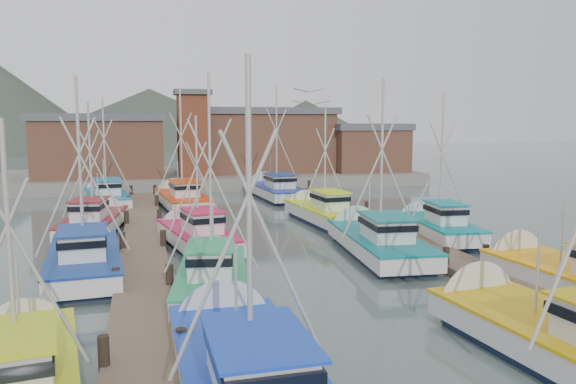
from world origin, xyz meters
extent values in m
plane|color=#546562|center=(0.00, 0.00, 0.00)|extent=(260.00, 260.00, 0.00)
cube|color=brown|center=(-7.00, 4.00, 0.20)|extent=(2.20, 46.00, 0.40)
cylinder|color=black|center=(-8.00, -9.00, 0.45)|extent=(0.30, 0.30, 1.50)
cylinder|color=black|center=(-8.00, -2.00, 0.45)|extent=(0.30, 0.30, 1.50)
cylinder|color=black|center=(-8.00, 5.00, 0.45)|extent=(0.30, 0.30, 1.50)
cylinder|color=black|center=(-8.00, 12.00, 0.45)|extent=(0.30, 0.30, 1.50)
cylinder|color=black|center=(-8.00, 19.00, 0.45)|extent=(0.30, 0.30, 1.50)
cylinder|color=black|center=(-8.00, 26.00, 0.45)|extent=(0.30, 0.30, 1.50)
cylinder|color=black|center=(-6.00, -9.00, 0.45)|extent=(0.30, 0.30, 1.50)
cylinder|color=black|center=(-6.00, -2.00, 0.45)|extent=(0.30, 0.30, 1.50)
cylinder|color=black|center=(-6.00, 5.00, 0.45)|extent=(0.30, 0.30, 1.50)
cylinder|color=black|center=(-6.00, 12.00, 0.45)|extent=(0.30, 0.30, 1.50)
cylinder|color=black|center=(-6.00, 19.00, 0.45)|extent=(0.30, 0.30, 1.50)
cylinder|color=black|center=(-6.00, 26.00, 0.45)|extent=(0.30, 0.30, 1.50)
cube|color=brown|center=(7.00, 4.00, 0.20)|extent=(2.20, 46.00, 0.40)
cylinder|color=black|center=(6.00, -9.00, 0.45)|extent=(0.30, 0.30, 1.50)
cylinder|color=black|center=(6.00, -2.00, 0.45)|extent=(0.30, 0.30, 1.50)
cylinder|color=black|center=(6.00, 5.00, 0.45)|extent=(0.30, 0.30, 1.50)
cylinder|color=black|center=(6.00, 12.00, 0.45)|extent=(0.30, 0.30, 1.50)
cylinder|color=black|center=(6.00, 19.00, 0.45)|extent=(0.30, 0.30, 1.50)
cylinder|color=black|center=(6.00, 26.00, 0.45)|extent=(0.30, 0.30, 1.50)
cylinder|color=black|center=(8.00, -2.00, 0.45)|extent=(0.30, 0.30, 1.50)
cylinder|color=black|center=(8.00, 5.00, 0.45)|extent=(0.30, 0.30, 1.50)
cylinder|color=black|center=(8.00, 12.00, 0.45)|extent=(0.30, 0.30, 1.50)
cylinder|color=black|center=(8.00, 19.00, 0.45)|extent=(0.30, 0.30, 1.50)
cylinder|color=black|center=(8.00, 26.00, 0.45)|extent=(0.30, 0.30, 1.50)
cube|color=gray|center=(0.00, 37.00, 0.60)|extent=(44.00, 16.00, 1.20)
cube|color=brown|center=(-11.00, 35.00, 3.95)|extent=(12.00, 8.00, 5.50)
cube|color=#55555A|center=(-11.00, 35.00, 7.05)|extent=(12.72, 8.48, 0.70)
cube|color=brown|center=(6.00, 37.00, 4.30)|extent=(14.00, 9.00, 6.20)
cube|color=#55555A|center=(6.00, 37.00, 7.75)|extent=(14.84, 9.54, 0.70)
cube|color=brown|center=(17.00, 34.00, 3.45)|extent=(8.00, 6.00, 4.50)
cube|color=#55555A|center=(17.00, 34.00, 6.05)|extent=(8.48, 6.36, 0.70)
cube|color=brown|center=(-2.00, 33.00, 5.20)|extent=(3.00, 3.00, 8.00)
cube|color=#55555A|center=(-2.00, 33.00, 9.45)|extent=(3.60, 3.60, 0.50)
cone|color=#454E41|center=(-5.00, 130.00, 0.00)|extent=(140.00, 140.00, 30.00)
cone|color=#454E41|center=(35.00, 120.00, 0.00)|extent=(90.00, 90.00, 24.00)
cube|color=silver|center=(-4.60, -11.49, 0.70)|extent=(3.14, 9.38, 0.80)
cube|color=blue|center=(-4.60, -11.49, 1.08)|extent=(3.24, 9.47, 0.10)
cone|color=silver|center=(-4.65, -6.82, 0.55)|extent=(2.93, 1.13, 2.92)
cube|color=silver|center=(-4.59, -12.61, 1.65)|extent=(1.92, 2.82, 1.10)
cube|color=black|center=(-4.59, -12.61, 1.88)|extent=(2.04, 3.11, 0.28)
cube|color=blue|center=(-4.59, -12.61, 2.24)|extent=(2.17, 3.29, 0.07)
cylinder|color=#B3ADA4|center=(-4.60, -11.68, 4.64)|extent=(0.13, 0.13, 7.08)
cylinder|color=#B3ADA4|center=(-5.20, -11.68, 3.81)|extent=(2.54, 0.13, 5.54)
cylinder|color=#B3ADA4|center=(-4.00, -11.67, 3.81)|extent=(2.54, 0.13, 5.54)
cylinder|color=#B3ADA4|center=(-4.62, -9.81, 2.30)|extent=(0.08, 0.08, 2.61)
cone|color=silver|center=(3.93, -7.00, 0.55)|extent=(3.13, 1.40, 3.04)
cylinder|color=#B3ADA4|center=(4.25, -10.09, 2.30)|extent=(0.09, 0.09, 2.71)
cube|color=#C3D617|center=(-9.79, -10.31, 1.08)|extent=(3.68, 8.17, 0.10)
cone|color=silver|center=(-10.33, -6.44, 0.55)|extent=(2.56, 1.43, 2.44)
cube|color=silver|center=(-9.66, -11.24, 1.65)|extent=(1.88, 2.54, 1.10)
cube|color=black|center=(-9.66, -11.24, 1.88)|extent=(2.02, 2.78, 0.28)
cube|color=#C3D617|center=(-9.66, -11.24, 2.24)|extent=(2.14, 2.95, 0.07)
cylinder|color=#B3ADA4|center=(-9.77, -10.46, 3.96)|extent=(0.13, 0.13, 5.72)
cylinder|color=#B3ADA4|center=(-9.23, -10.39, 3.29)|extent=(2.05, 0.37, 4.48)
cylinder|color=#B3ADA4|center=(-9.98, -8.92, 2.30)|extent=(0.08, 0.08, 2.34)
cube|color=#101E38|center=(-4.42, -2.72, 0.05)|extent=(3.21, 6.95, 0.70)
cube|color=silver|center=(-4.42, -2.72, 0.70)|extent=(3.64, 7.90, 0.80)
cube|color=#229F5F|center=(-4.42, -2.72, 1.08)|extent=(3.73, 7.99, 0.10)
cone|color=silver|center=(-3.83, 1.04, 0.55)|extent=(2.52, 1.46, 2.38)
cube|color=silver|center=(-4.57, -3.62, 1.65)|extent=(1.88, 2.50, 1.10)
cube|color=black|center=(-4.57, -3.62, 1.88)|extent=(2.01, 2.74, 0.28)
cube|color=#229F5F|center=(-4.57, -3.62, 2.24)|extent=(2.13, 2.90, 0.07)
cylinder|color=#B3ADA4|center=(-4.45, -2.87, 4.81)|extent=(0.12, 0.12, 7.41)
cylinder|color=#B3ADA4|center=(-4.93, -2.79, 3.94)|extent=(2.62, 0.49, 5.79)
cylinder|color=#B3ADA4|center=(-3.97, -2.95, 3.94)|extent=(2.62, 0.49, 5.79)
cylinder|color=#B3ADA4|center=(-4.21, -1.37, 2.30)|extent=(0.07, 0.07, 2.12)
cube|color=#101E38|center=(4.40, 1.68, 0.05)|extent=(3.28, 8.24, 0.70)
cube|color=silver|center=(4.40, 1.68, 0.70)|extent=(3.73, 9.36, 0.80)
cube|color=#0B767D|center=(4.40, 1.68, 1.08)|extent=(3.83, 9.46, 0.10)
cone|color=silver|center=(4.78, 6.23, 0.55)|extent=(2.94, 1.34, 2.86)
cube|color=silver|center=(4.31, 0.58, 1.65)|extent=(2.07, 2.89, 1.10)
cube|color=black|center=(4.31, 0.58, 1.88)|extent=(2.21, 3.17, 0.28)
cube|color=#0B767D|center=(4.31, 0.58, 2.24)|extent=(2.34, 3.36, 0.07)
cylinder|color=#B3ADA4|center=(4.38, 1.50, 4.94)|extent=(0.14, 0.14, 7.69)
cylinder|color=#B3ADA4|center=(3.80, 1.54, 4.04)|extent=(2.74, 0.32, 6.01)
cylinder|color=#B3ADA4|center=(4.97, 1.45, 4.04)|extent=(2.74, 0.32, 6.01)
cylinder|color=#B3ADA4|center=(4.54, 3.32, 2.30)|extent=(0.08, 0.08, 2.55)
cube|color=#101E38|center=(-9.49, 1.63, 0.05)|extent=(3.11, 7.91, 0.70)
cube|color=silver|center=(-9.49, 1.63, 0.70)|extent=(3.54, 8.99, 0.80)
cube|color=navy|center=(-9.49, 1.63, 1.08)|extent=(3.63, 9.08, 0.10)
cone|color=silver|center=(-9.84, 6.02, 0.55)|extent=(2.82, 1.31, 2.74)
cube|color=silver|center=(-9.41, 0.58, 1.65)|extent=(1.97, 2.77, 1.10)
cube|color=black|center=(-9.41, 0.58, 1.88)|extent=(2.11, 3.04, 0.28)
cube|color=navy|center=(-9.41, 0.58, 2.24)|extent=(2.23, 3.22, 0.07)
cylinder|color=#B3ADA4|center=(-9.48, 1.46, 4.86)|extent=(0.14, 0.14, 7.53)
cylinder|color=#B3ADA4|center=(-10.08, 1.41, 3.98)|extent=(2.69, 0.31, 5.89)
cylinder|color=#B3ADA4|center=(-8.88, 1.51, 3.98)|extent=(2.69, 0.31, 5.89)
cylinder|color=#B3ADA4|center=(-9.62, 3.21, 2.30)|extent=(0.08, 0.08, 2.64)
cone|color=silver|center=(8.95, -2.28, 0.55)|extent=(3.01, 1.37, 2.92)
cylinder|color=#B3ADA4|center=(9.23, -5.22, 2.30)|extent=(0.09, 0.09, 2.70)
cube|color=#101E38|center=(-4.23, 5.44, 0.05)|extent=(3.48, 7.12, 0.70)
cube|color=silver|center=(-4.23, 5.44, 0.70)|extent=(3.95, 8.09, 0.80)
cube|color=#D3124B|center=(-4.23, 5.44, 1.08)|extent=(4.04, 8.18, 0.10)
cone|color=silver|center=(-4.97, 9.24, 0.55)|extent=(2.59, 1.54, 2.42)
cube|color=silver|center=(-4.06, 4.52, 1.65)|extent=(1.98, 2.58, 1.10)
cube|color=black|center=(-4.06, 4.52, 1.88)|extent=(2.12, 2.83, 0.28)
cube|color=#D3124B|center=(-4.06, 4.52, 2.24)|extent=(2.25, 3.00, 0.07)
cylinder|color=#B3ADA4|center=(-4.20, 5.28, 4.05)|extent=(0.13, 0.13, 5.91)
cylinder|color=#B3ADA4|center=(-4.69, 5.19, 3.36)|extent=(2.09, 0.48, 4.62)
cylinder|color=#B3ADA4|center=(-3.72, 5.38, 3.36)|extent=(2.09, 0.48, 4.62)
cylinder|color=#B3ADA4|center=(-4.50, 6.81, 2.30)|extent=(0.07, 0.07, 2.16)
cube|color=#101E38|center=(4.56, 11.05, 0.05)|extent=(2.92, 7.33, 0.70)
cube|color=silver|center=(4.56, 11.05, 0.70)|extent=(3.32, 8.33, 0.80)
cube|color=#CBF410|center=(4.56, 11.05, 1.08)|extent=(3.41, 8.41, 0.10)
cone|color=silver|center=(4.22, 15.10, 0.55)|extent=(2.63, 1.31, 2.54)
cube|color=silver|center=(4.64, 10.08, 1.65)|extent=(1.84, 2.57, 1.10)
cube|color=black|center=(4.64, 10.08, 1.88)|extent=(1.97, 2.82, 0.28)
cube|color=#CBF410|center=(4.64, 10.08, 2.24)|extent=(2.09, 2.99, 0.07)
cylinder|color=#B3ADA4|center=(4.57, 10.89, 4.43)|extent=(0.12, 0.12, 6.66)
cylinder|color=#B3ADA4|center=(4.05, 10.85, 3.65)|extent=(2.38, 0.28, 5.21)
cylinder|color=#B3ADA4|center=(5.09, 10.93, 3.65)|extent=(2.38, 0.28, 5.21)
cylinder|color=#B3ADA4|center=(4.44, 12.51, 2.30)|extent=(0.07, 0.07, 2.27)
cube|color=#101E38|center=(-9.85, 11.00, 0.05)|extent=(3.28, 7.41, 0.70)
cube|color=silver|center=(-9.85, 11.00, 0.70)|extent=(3.73, 8.42, 0.80)
cube|color=maroon|center=(-9.85, 11.00, 1.08)|extent=(3.82, 8.51, 0.10)
cone|color=silver|center=(-9.30, 15.03, 0.55)|extent=(2.66, 1.43, 2.54)
cube|color=silver|center=(-9.98, 10.04, 1.65)|extent=(1.96, 2.64, 1.10)
cube|color=black|center=(-9.98, 10.04, 1.88)|extent=(2.09, 2.90, 0.28)
cube|color=maroon|center=(-9.98, 10.04, 2.24)|extent=(2.22, 3.07, 0.07)
cylinder|color=#B3ADA4|center=(-9.87, 10.84, 4.46)|extent=(0.14, 0.14, 6.71)
cylinder|color=#B3ADA4|center=(-10.43, 10.92, 3.67)|extent=(2.39, 0.42, 5.25)
cylinder|color=#B3ADA4|center=(-9.32, 10.77, 3.67)|extent=(2.39, 0.42, 5.25)
cylinder|color=#B3ADA4|center=(-9.65, 12.45, 2.30)|extent=(0.08, 0.08, 2.44)
cube|color=#101E38|center=(9.33, 4.60, 0.05)|extent=(2.84, 6.78, 0.70)
cube|color=silver|center=(9.33, 4.60, 0.70)|extent=(3.23, 7.70, 0.80)
cube|color=#03838B|center=(9.33, 4.60, 1.08)|extent=(3.31, 7.78, 0.10)
cone|color=silver|center=(9.71, 8.32, 0.55)|extent=(2.47, 1.34, 2.37)
cube|color=silver|center=(9.23, 3.71, 1.65)|extent=(1.75, 2.39, 1.10)
cube|color=black|center=(9.23, 3.71, 1.88)|extent=(1.87, 2.63, 0.28)
cube|color=#03838B|center=(9.23, 3.71, 2.24)|extent=(1.99, 2.78, 0.07)
cylinder|color=#B3ADA4|center=(9.31, 4.45, 4.70)|extent=(0.12, 0.12, 7.20)
cylinder|color=#B3ADA4|center=(8.81, 4.50, 3.85)|extent=(2.56, 0.35, 5.62)
cylinder|color=#B3ADA4|center=(9.81, 4.40, 3.85)|extent=(2.56, 0.35, 5.62)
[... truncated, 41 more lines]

